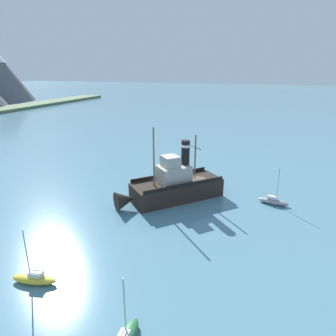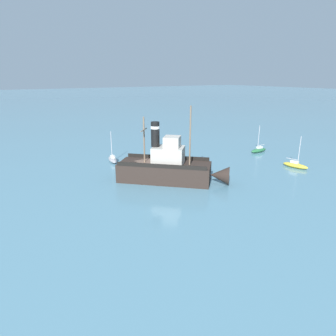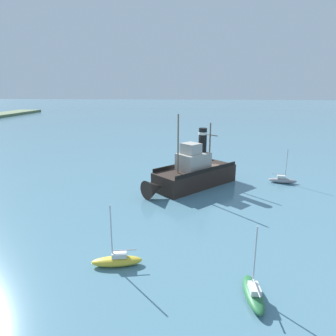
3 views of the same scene
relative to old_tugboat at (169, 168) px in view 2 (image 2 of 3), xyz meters
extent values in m
plane|color=teal|center=(2.00, -2.44, -1.83)|extent=(600.00, 600.00, 0.00)
cube|color=#2D231E|center=(0.44, -0.43, -0.63)|extent=(11.71, 11.48, 2.40)
cone|color=#2D231E|center=(-4.76, 4.55, -0.63)|extent=(3.36, 3.36, 2.35)
cube|color=#B2ADA3|center=(0.08, -0.08, 1.67)|extent=(4.96, 4.93, 2.20)
cube|color=#B2ADA3|center=(-0.28, 0.27, 3.47)|extent=(2.97, 2.97, 1.40)
cylinder|color=black|center=(1.31, -1.26, 4.37)|extent=(1.10, 1.10, 3.20)
cylinder|color=silver|center=(1.31, -1.26, 5.27)|extent=(1.16, 1.16, 0.35)
cylinder|color=#75604C|center=(-1.94, 1.86, 4.32)|extent=(0.20, 0.20, 7.50)
cylinder|color=#75604C|center=(2.39, -2.29, 3.57)|extent=(0.20, 0.20, 6.00)
cylinder|color=#75604C|center=(2.39, -2.29, 4.89)|extent=(1.88, 1.96, 0.12)
cube|color=black|center=(-1.05, -1.98, 0.82)|extent=(8.32, 7.97, 0.50)
cube|color=black|center=(1.94, 1.13, 0.82)|extent=(8.32, 7.97, 0.50)
ellipsoid|color=gold|center=(-19.35, 5.33, -1.48)|extent=(1.81, 3.94, 0.70)
cube|color=silver|center=(-19.31, 5.14, -0.95)|extent=(0.84, 1.20, 0.36)
cylinder|color=#B7B7BC|center=(-19.41, 5.63, 0.97)|extent=(0.10, 0.10, 4.20)
cylinder|color=#B7B7BC|center=(-19.23, 4.75, -0.58)|extent=(0.43, 1.78, 0.08)
ellipsoid|color=#286B3D|center=(-22.13, -4.26, -1.48)|extent=(3.85, 1.30, 0.70)
cube|color=silver|center=(-22.33, -4.27, -0.95)|extent=(1.13, 0.70, 0.36)
cylinder|color=#B7B7BC|center=(-21.83, -4.24, 0.97)|extent=(0.10, 0.10, 4.20)
cylinder|color=#B7B7BC|center=(-22.73, -4.29, -0.58)|extent=(1.80, 0.18, 0.08)
ellipsoid|color=gray|center=(2.76, -12.66, -1.48)|extent=(1.76, 3.94, 0.70)
cube|color=silver|center=(2.80, -12.46, -0.95)|extent=(0.83, 1.20, 0.36)
cylinder|color=#B7B7BC|center=(2.71, -12.95, 0.97)|extent=(0.10, 0.10, 4.20)
cylinder|color=#B7B7BC|center=(2.87, -12.06, -0.58)|extent=(0.40, 1.79, 0.08)
camera|label=1|loc=(-34.69, -11.60, 14.80)|focal=32.00mm
camera|label=2|loc=(20.27, 31.55, 11.61)|focal=32.00mm
camera|label=3|loc=(-38.85, -0.42, 11.19)|focal=32.00mm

